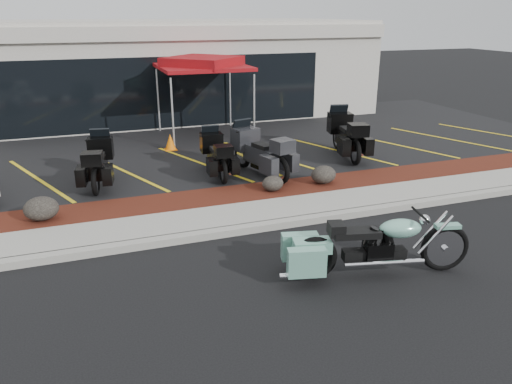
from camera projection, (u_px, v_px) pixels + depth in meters
name	position (u px, v px, depth m)	size (l,w,h in m)	color
ground	(272.00, 249.00, 9.62)	(90.00, 90.00, 0.00)	black
curb	(256.00, 227.00, 10.39)	(24.00, 0.25, 0.15)	gray
sidewalk	(246.00, 215.00, 11.01)	(24.00, 1.20, 0.15)	gray
mulch_bed	(230.00, 197.00, 12.07)	(24.00, 1.20, 0.16)	#37130C
upper_lot	(183.00, 145.00, 16.85)	(26.00, 9.60, 0.15)	black
dealership_building	(151.00, 68.00, 21.74)	(18.00, 8.16, 4.00)	#ABA49A
boulder_left	(41.00, 209.00, 10.47)	(0.71, 0.60, 0.51)	black
boulder_mid	(273.00, 183.00, 12.21)	(0.54, 0.45, 0.38)	black
boulder_right	(323.00, 175.00, 12.74)	(0.65, 0.54, 0.46)	black
hero_cruiser	(445.00, 241.00, 8.60)	(3.25, 0.83, 1.15)	#76B7A1
touring_black_front	(102.00, 152.00, 13.27)	(2.21, 0.84, 1.29)	black
touring_black_mid	(211.00, 146.00, 13.97)	(2.09, 0.80, 1.22)	black
touring_grey	(242.00, 144.00, 13.92)	(2.40, 0.92, 1.39)	#28292C
touring_black_rear	(338.00, 127.00, 15.82)	(2.48, 0.95, 1.44)	black
traffic_cone	(170.00, 142.00, 15.90)	(0.35, 0.35, 0.51)	orange
popup_canopy	(203.00, 64.00, 16.93)	(3.34, 3.34, 2.74)	silver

